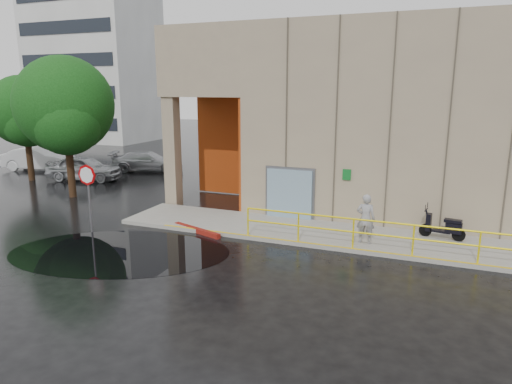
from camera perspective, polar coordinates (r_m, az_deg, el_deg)
ground at (r=13.89m, az=-4.12°, el=-9.94°), size 120.00×120.00×0.00m
sidewalk at (r=16.95m, az=15.09°, el=-5.83°), size 20.00×3.00×0.15m
building at (r=22.54m, az=20.49°, el=9.08°), size 20.00×10.17×8.00m
guardrail at (r=15.46m, az=15.54°, el=-5.31°), size 9.56×0.06×1.03m
distant_building at (r=51.90m, az=-19.48°, el=14.49°), size 12.00×8.08×15.00m
person at (r=16.05m, az=13.54°, el=-3.27°), size 0.64×0.43×1.73m
scooter at (r=17.40m, az=22.39°, el=-3.24°), size 1.59×0.74×1.21m
stop_sign at (r=18.13m, az=-20.30°, el=1.01°), size 0.79×0.10×2.62m
red_curb at (r=17.58m, az=-7.41°, el=-4.76°), size 2.32×0.97×0.18m
puddle at (r=16.13m, az=-16.66°, el=-7.16°), size 8.43×6.53×0.01m
car_a at (r=29.00m, az=-20.69°, el=2.83°), size 4.65×2.70×1.49m
car_b at (r=33.88m, az=-25.53°, el=3.78°), size 4.93×2.72×1.54m
car_c at (r=30.90m, az=-13.46°, el=3.74°), size 5.01×3.46×1.35m
tree_near at (r=24.15m, az=-22.74°, el=9.55°), size 4.70×4.70×6.94m
tree_far at (r=29.80m, az=-26.89°, el=8.73°), size 4.06×4.06×6.14m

